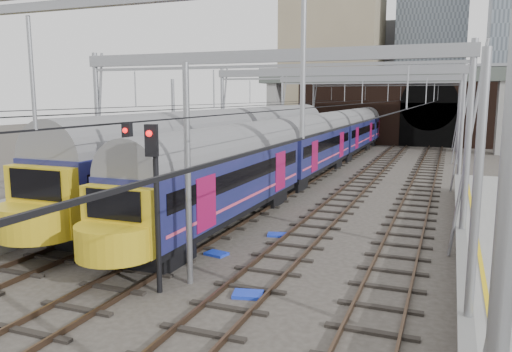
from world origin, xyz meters
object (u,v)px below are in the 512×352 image
at_px(train_main, 335,137).
at_px(signal_near_centre, 155,189).
at_px(train_second, 236,146).
at_px(signal_near_left, 131,176).

bearing_deg(train_main, signal_near_centre, -87.25).
relative_size(train_second, signal_near_centre, 6.85).
distance_m(signal_near_left, signal_near_centre, 3.12).
relative_size(signal_near_left, signal_near_centre, 0.98).
distance_m(train_main, train_second, 13.27).
relative_size(train_second, signal_near_left, 6.99).
bearing_deg(signal_near_left, train_second, 108.23).
xyz_separation_m(train_main, signal_near_left, (-0.83, -29.17, 0.75)).
relative_size(train_main, train_second, 1.76).
height_order(train_main, signal_near_left, signal_near_left).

